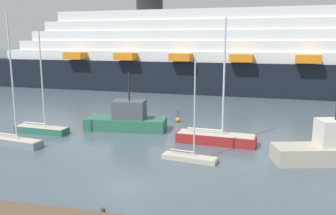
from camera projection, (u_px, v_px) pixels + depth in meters
The scene contains 9 objects.
ground_plane at pixel (131, 187), 21.62m from camera, with size 600.00×600.00×0.00m, color #4C5B66.
sailboat_0 at pixel (216, 137), 30.55m from camera, with size 7.03×2.46×10.74m.
sailboat_1 at pixel (42, 128), 34.15m from camera, with size 5.58×1.82×9.83m.
sailboat_2 at pixel (13, 139), 30.07m from camera, with size 5.68×2.11×11.08m.
sailboat_3 at pixel (190, 156), 26.29m from camera, with size 4.32×1.73×7.50m.
fishing_boat_0 at pixel (329, 148), 25.81m from camera, with size 8.29×4.39×6.01m.
fishing_boat_1 at pixel (127, 119), 35.27m from camera, with size 8.26×3.29×5.82m.
channel_buoy_0 at pixel (178, 119), 38.70m from camera, with size 0.53×0.53×1.38m.
cruise_ship at pixel (244, 57), 60.90m from camera, with size 97.47×19.92×18.88m.
Camera 1 is at (6.75, -19.28, 8.92)m, focal length 37.42 mm.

